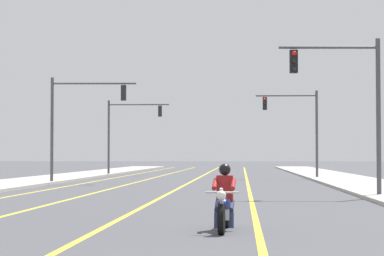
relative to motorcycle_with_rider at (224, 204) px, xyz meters
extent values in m
cube|color=yellow|center=(-2.75, 35.87, -0.58)|extent=(0.16, 100.00, 0.01)
cube|color=yellow|center=(-6.03, 35.87, -0.58)|extent=(0.16, 100.00, 0.01)
cube|color=yellow|center=(0.73, 35.87, -0.58)|extent=(0.16, 100.00, 0.01)
cube|color=yellow|center=(-8.87, 35.87, -0.58)|extent=(0.16, 100.00, 0.01)
cube|color=#ADA89E|center=(7.14, 30.87, -0.52)|extent=(4.40, 110.00, 0.14)
cube|color=#ADA89E|center=(-12.46, 30.87, -0.52)|extent=(4.40, 110.00, 0.14)
cylinder|color=black|center=(-0.04, -0.82, -0.27)|extent=(0.15, 0.64, 0.64)
cylinder|color=black|center=(0.04, 0.72, -0.27)|extent=(0.15, 0.64, 0.64)
cylinder|color=silver|center=(-0.03, -0.72, 0.05)|extent=(0.09, 0.33, 0.68)
sphere|color=white|center=(-0.04, -0.87, 0.23)|extent=(0.20, 0.20, 0.20)
cylinder|color=silver|center=(-0.03, -0.67, 0.28)|extent=(0.70, 0.08, 0.04)
ellipsoid|color=navy|center=(-0.01, -0.17, 0.01)|extent=(0.35, 0.57, 0.28)
cube|color=silver|center=(0.00, -0.05, -0.22)|extent=(0.26, 0.45, 0.24)
cube|color=black|center=(0.01, 0.27, -0.05)|extent=(0.30, 0.53, 0.12)
cube|color=navy|center=(0.03, 0.67, 0.03)|extent=(0.22, 0.37, 0.08)
cylinder|color=silver|center=(-0.12, 0.36, -0.29)|extent=(0.11, 0.55, 0.08)
cube|color=maroon|center=(0.01, 0.23, 0.33)|extent=(0.37, 0.26, 0.56)
sphere|color=black|center=(0.01, 0.21, 0.74)|extent=(0.26, 0.26, 0.26)
cylinder|color=navy|center=(0.15, 0.08, -0.05)|extent=(0.16, 0.45, 0.30)
cylinder|color=navy|center=(0.16, -0.10, -0.35)|extent=(0.12, 0.16, 0.35)
cylinder|color=maroon|center=(0.20, -0.04, 0.43)|extent=(0.12, 0.53, 0.27)
cylinder|color=navy|center=(-0.13, 0.10, -0.05)|extent=(0.16, 0.45, 0.30)
cylinder|color=navy|center=(-0.16, -0.08, -0.35)|extent=(0.12, 0.16, 0.35)
cylinder|color=maroon|center=(-0.20, -0.02, 0.43)|extent=(0.12, 0.53, 0.27)
cylinder|color=#47474C|center=(5.70, 13.03, 2.51)|extent=(0.18, 0.18, 6.20)
cylinder|color=#47474C|center=(3.77, 12.89, 5.26)|extent=(3.87, 0.37, 0.11)
cube|color=black|center=(2.42, 12.80, 4.71)|extent=(0.32, 0.26, 0.90)
sphere|color=red|center=(2.43, 12.65, 5.01)|extent=(0.18, 0.18, 0.18)
sphere|color=black|center=(2.43, 12.65, 4.71)|extent=(0.18, 0.18, 0.18)
sphere|color=black|center=(2.43, 12.65, 4.41)|extent=(0.18, 0.18, 0.18)
cylinder|color=#47474C|center=(-10.67, 26.52, 2.51)|extent=(0.18, 0.18, 6.20)
cylinder|color=#47474C|center=(-8.21, 26.66, 5.26)|extent=(4.92, 0.39, 0.11)
cube|color=black|center=(-6.50, 26.76, 4.71)|extent=(0.31, 0.26, 0.90)
sphere|color=red|center=(-6.51, 26.92, 5.01)|extent=(0.18, 0.18, 0.18)
sphere|color=black|center=(-6.51, 26.92, 4.71)|extent=(0.18, 0.18, 0.18)
sphere|color=black|center=(-6.51, 26.92, 4.41)|extent=(0.18, 0.18, 0.18)
cylinder|color=#47474C|center=(5.66, 36.36, 2.51)|extent=(0.18, 0.18, 6.20)
cylinder|color=#47474C|center=(3.52, 36.32, 5.26)|extent=(4.27, 0.19, 0.11)
cube|color=black|center=(2.03, 36.30, 4.71)|extent=(0.30, 0.25, 0.90)
sphere|color=red|center=(2.03, 36.14, 5.01)|extent=(0.18, 0.18, 0.18)
sphere|color=black|center=(2.03, 36.14, 4.71)|extent=(0.18, 0.18, 0.18)
sphere|color=black|center=(2.03, 36.14, 4.41)|extent=(0.18, 0.18, 0.18)
cylinder|color=#47474C|center=(-10.60, 44.74, 2.51)|extent=(0.18, 0.18, 6.20)
cylinder|color=#47474C|center=(-8.09, 44.80, 5.26)|extent=(5.02, 0.25, 0.11)
cube|color=black|center=(-6.34, 44.85, 4.71)|extent=(0.31, 0.25, 0.90)
sphere|color=red|center=(-6.34, 45.01, 5.01)|extent=(0.18, 0.18, 0.18)
sphere|color=black|center=(-6.34, 45.01, 4.71)|extent=(0.18, 0.18, 0.18)
sphere|color=black|center=(-6.34, 45.01, 4.41)|extent=(0.18, 0.18, 0.18)
camera|label=1|loc=(0.38, -16.27, 1.05)|focal=69.71mm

